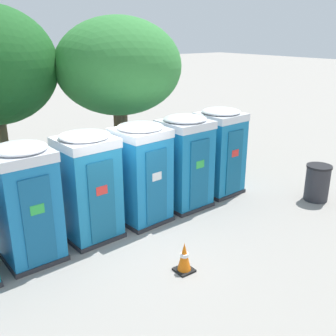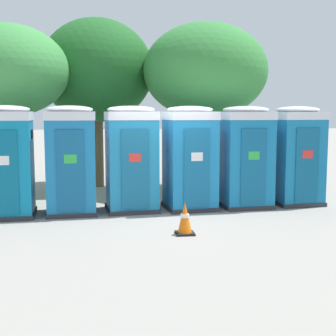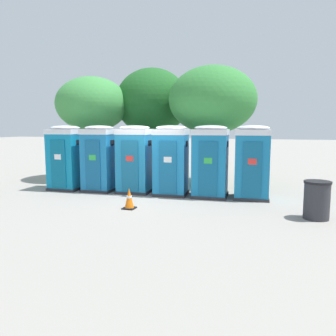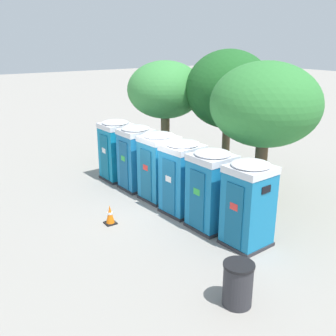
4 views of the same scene
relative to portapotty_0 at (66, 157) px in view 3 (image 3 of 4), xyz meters
name	(u,v)px [view 3 (image 3 of 4)]	position (x,y,z in m)	size (l,w,h in m)	color
ground_plane	(150,195)	(3.60, -0.07, -1.28)	(120.00, 120.00, 0.00)	gray
portapotty_0	(66,157)	(0.00, 0.00, 0.00)	(1.26, 1.26, 2.54)	#2D2D33
portapotty_1	(100,158)	(1.43, 0.13, 0.00)	(1.21, 1.25, 2.54)	#2D2D33
portapotty_2	(135,159)	(2.86, 0.26, 0.00)	(1.30, 1.28, 2.54)	#2D2D33
portapotty_3	(171,160)	(4.30, 0.26, 0.00)	(1.30, 1.31, 2.54)	#2D2D33
portapotty_4	(210,161)	(5.73, 0.33, 0.00)	(1.29, 1.26, 2.54)	#2D2D33
portapotty_5	(252,162)	(7.16, 0.48, 0.00)	(1.26, 1.27, 2.54)	#2D2D33
street_tree_0	(152,102)	(2.07, 4.25, 2.41)	(3.57, 3.57, 5.33)	brown
street_tree_1	(92,105)	(-0.38, 2.72, 2.23)	(3.38, 3.38, 4.82)	brown
street_tree_2	(212,101)	(5.29, 2.96, 2.31)	(3.73, 3.73, 5.05)	brown
trash_can	(317,200)	(9.01, -1.63, -0.76)	(0.71, 0.71, 1.04)	#2D2D33
traffic_cone	(129,199)	(3.73, -2.18, -0.97)	(0.36, 0.36, 0.64)	black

